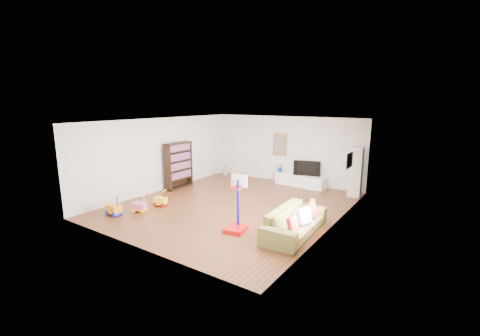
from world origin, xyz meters
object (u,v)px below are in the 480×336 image
Objects in this scene: media_console at (300,180)px; bookshelf at (179,165)px; basketball_hoop at (236,204)px; sofa at (295,221)px.

media_console is 1.13× the size of bookshelf.
bookshelf reaches higher than basketball_hoop.
media_console is 4.77m from bookshelf.
sofa is (5.58, -1.58, -0.54)m from bookshelf.
media_console is 1.38× the size of basketball_hoop.
sofa is 1.59× the size of basketball_hoop.
bookshelf is 4.79m from basketball_hoop.
media_console is 0.86× the size of sofa.
basketball_hoop is (4.23, -2.25, -0.15)m from bookshelf.
sofa is 1.55m from basketball_hoop.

